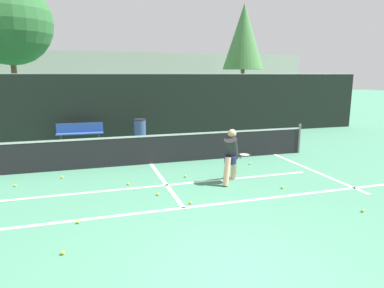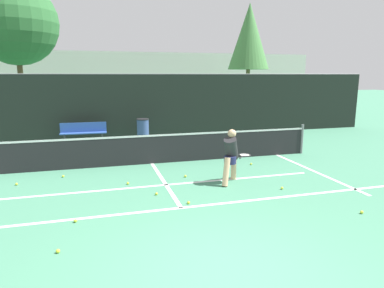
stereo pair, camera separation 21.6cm
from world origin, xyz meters
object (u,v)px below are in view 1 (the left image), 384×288
Objects in this scene: trash_bin at (140,130)px; parked_car at (144,115)px; courtside_bench at (80,132)px; player_practicing at (231,154)px.

parked_car reaches higher than trash_bin.
parked_car is (0.85, 4.27, 0.16)m from trash_bin.
courtside_bench is at bearing -129.51° from parked_car.
trash_bin is 0.24× the size of parked_car.
player_practicing is 10.62m from parked_car.
player_practicing is 7.68m from courtside_bench.
courtside_bench is at bearing 71.27° from player_practicing.
courtside_bench is 1.92× the size of trash_bin.
courtside_bench is 0.47× the size of parked_car.
player_practicing is at bearing -57.22° from courtside_bench.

